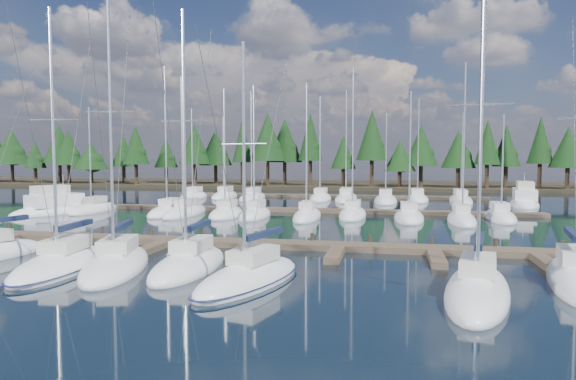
% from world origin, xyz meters
% --- Properties ---
extents(ground, '(260.00, 260.00, 0.00)m').
position_xyz_m(ground, '(0.00, 30.00, 0.00)').
color(ground, black).
rests_on(ground, ground).
extents(far_shore, '(220.00, 30.00, 0.60)m').
position_xyz_m(far_shore, '(0.00, 90.00, 0.30)').
color(far_shore, black).
rests_on(far_shore, ground).
extents(main_dock, '(44.00, 6.13, 0.90)m').
position_xyz_m(main_dock, '(0.00, 17.36, 0.20)').
color(main_dock, brown).
rests_on(main_dock, ground).
extents(back_docks, '(50.00, 21.80, 0.40)m').
position_xyz_m(back_docks, '(0.00, 49.58, 0.20)').
color(back_docks, brown).
rests_on(back_docks, ground).
extents(front_sailboat_1, '(4.16, 9.63, 14.78)m').
position_xyz_m(front_sailboat_1, '(-8.31, 8.92, 0.28)').
color(front_sailboat_1, silver).
rests_on(front_sailboat_1, ground).
extents(front_sailboat_2, '(5.33, 9.60, 15.55)m').
position_xyz_m(front_sailboat_2, '(-5.36, 9.43, 0.29)').
color(front_sailboat_2, silver).
rests_on(front_sailboat_2, ground).
extents(front_sailboat_3, '(2.96, 8.57, 14.68)m').
position_xyz_m(front_sailboat_3, '(-1.46, 10.25, 0.29)').
color(front_sailboat_3, silver).
rests_on(front_sailboat_3, ground).
extents(front_sailboat_4, '(5.14, 9.30, 12.35)m').
position_xyz_m(front_sailboat_4, '(2.59, 8.00, 0.27)').
color(front_sailboat_4, silver).
rests_on(front_sailboat_4, ground).
extents(front_sailboat_5, '(4.48, 10.08, 15.25)m').
position_xyz_m(front_sailboat_5, '(13.13, 7.76, 0.29)').
color(front_sailboat_5, silver).
rests_on(front_sailboat_5, ground).
extents(front_sailboat_6, '(4.20, 9.84, 14.51)m').
position_xyz_m(front_sailboat_6, '(18.13, 10.96, 0.30)').
color(front_sailboat_6, silver).
rests_on(front_sailboat_6, ground).
extents(back_sailboat_rows, '(45.41, 31.58, 16.25)m').
position_xyz_m(back_sailboat_rows, '(-0.18, 44.96, 0.27)').
color(back_sailboat_rows, silver).
rests_on(back_sailboat_rows, ground).
extents(motor_yacht_left, '(6.97, 10.59, 5.05)m').
position_xyz_m(motor_yacht_left, '(-26.10, 32.99, 0.55)').
color(motor_yacht_left, silver).
rests_on(motor_yacht_left, ground).
extents(motor_yacht_right, '(4.84, 10.39, 5.01)m').
position_xyz_m(motor_yacht_right, '(25.67, 52.39, 0.54)').
color(motor_yacht_right, silver).
rests_on(motor_yacht_right, ground).
extents(tree_line, '(185.45, 12.21, 14.04)m').
position_xyz_m(tree_line, '(-1.36, 80.21, 7.71)').
color(tree_line, black).
rests_on(tree_line, far_shore).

